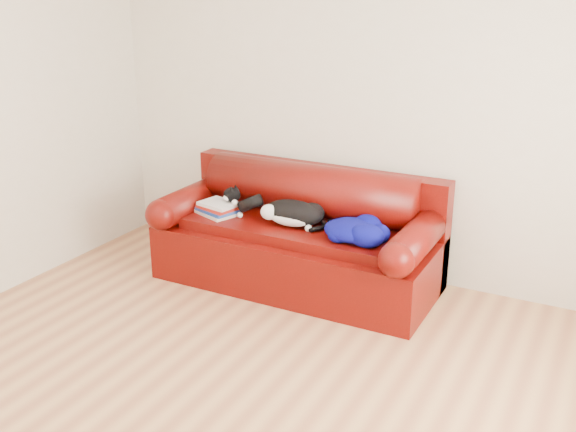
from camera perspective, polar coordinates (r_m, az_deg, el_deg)
name	(u,v)px	position (r m, az deg, el deg)	size (l,w,h in m)	color
ground	(235,396)	(3.94, -4.51, -14.93)	(4.50, 4.50, 0.00)	#975C3C
room_shell	(250,102)	(3.25, -3.26, 9.58)	(4.52, 4.02, 2.61)	beige
sofa_base	(297,254)	(5.14, 0.75, -3.26)	(2.10, 0.90, 0.50)	#380402
sofa_back	(311,207)	(5.23, 1.98, 0.73)	(2.10, 1.01, 0.88)	#380402
book_stack	(218,208)	(5.22, -5.92, 0.65)	(0.37, 0.33, 0.10)	beige
cat	(292,214)	(4.94, 0.35, 0.20)	(0.66, 0.37, 0.24)	black
blanket	(355,229)	(4.72, 5.73, -1.14)	(0.52, 0.48, 0.16)	#04024A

